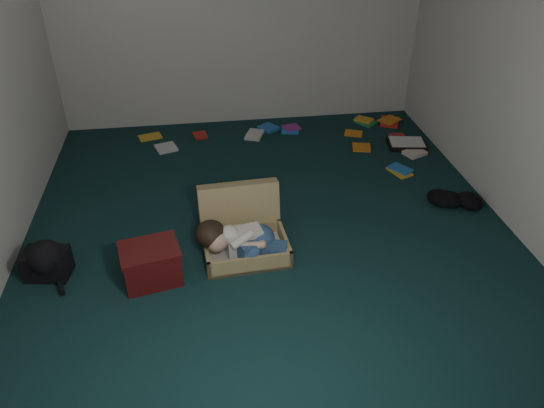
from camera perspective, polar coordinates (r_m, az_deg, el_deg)
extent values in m
plane|color=black|center=(4.44, -0.28, -2.75)|extent=(4.50, 4.50, 0.00)
plane|color=silver|center=(5.98, -3.56, 20.45)|extent=(4.50, 0.00, 4.50)
plane|color=silver|center=(1.91, 9.30, -10.07)|extent=(4.50, 0.00, 4.50)
plane|color=silver|center=(4.55, 26.24, 13.17)|extent=(0.00, 4.50, 4.50)
cube|color=tan|center=(4.12, -2.82, -4.75)|extent=(0.67, 0.50, 0.15)
cube|color=beige|center=(4.14, -2.80, -5.14)|extent=(0.61, 0.44, 0.02)
cube|color=tan|center=(4.27, -3.54, -0.68)|extent=(0.65, 0.24, 0.47)
cube|color=silver|center=(4.05, -3.06, -3.99)|extent=(0.30, 0.21, 0.20)
sphere|color=tan|center=(3.98, -5.97, -3.95)|extent=(0.17, 0.17, 0.17)
ellipsoid|color=black|center=(4.00, -6.60, -3.21)|extent=(0.23, 0.24, 0.20)
ellipsoid|color=navy|center=(4.08, -1.17, -3.68)|extent=(0.21, 0.24, 0.20)
cube|color=navy|center=(3.99, -1.93, -4.77)|extent=(0.27, 0.21, 0.13)
cube|color=navy|center=(4.02, 0.04, -4.86)|extent=(0.24, 0.16, 0.10)
sphere|color=white|center=(4.07, 1.16, -4.67)|extent=(0.10, 0.10, 0.10)
sphere|color=white|center=(4.02, 1.37, -5.32)|extent=(0.09, 0.09, 0.09)
cylinder|color=tan|center=(3.94, -2.14, -4.46)|extent=(0.17, 0.07, 0.06)
cube|color=#420D0D|center=(3.96, -12.85, -6.44)|extent=(0.45, 0.38, 0.27)
cube|color=#420D0D|center=(3.87, -13.11, -4.78)|extent=(0.48, 0.41, 0.02)
cube|color=black|center=(5.93, 14.27, 6.28)|extent=(0.44, 0.36, 0.05)
cube|color=white|center=(5.92, 14.31, 6.52)|extent=(0.39, 0.31, 0.01)
cube|color=gold|center=(6.10, -12.97, 7.07)|extent=(0.21, 0.16, 0.02)
cube|color=red|center=(6.03, -7.71, 7.31)|extent=(0.27, 0.26, 0.02)
cube|color=silver|center=(5.99, -1.88, 7.42)|extent=(0.21, 0.25, 0.02)
cube|color=blue|center=(6.10, 1.96, 7.92)|extent=(0.23, 0.26, 0.02)
cube|color=orange|center=(6.09, 8.76, 7.52)|extent=(0.27, 0.25, 0.02)
cube|color=#238043|center=(6.39, 10.08, 8.63)|extent=(0.23, 0.18, 0.02)
cube|color=#932489|center=(6.06, 13.50, 6.82)|extent=(0.27, 0.26, 0.02)
cube|color=beige|center=(5.78, 15.09, 5.27)|extent=(0.20, 0.24, 0.02)
cube|color=gold|center=(5.40, 13.56, 3.42)|extent=(0.24, 0.26, 0.02)
cube|color=red|center=(6.45, 12.52, 8.58)|extent=(0.26, 0.24, 0.02)
cube|color=silver|center=(5.81, -11.33, 5.92)|extent=(0.24, 0.20, 0.02)
cube|color=blue|center=(6.14, -0.35, 8.13)|extent=(0.26, 0.27, 0.02)
cube|color=orange|center=(5.78, 9.60, 5.97)|extent=(0.18, 0.23, 0.02)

